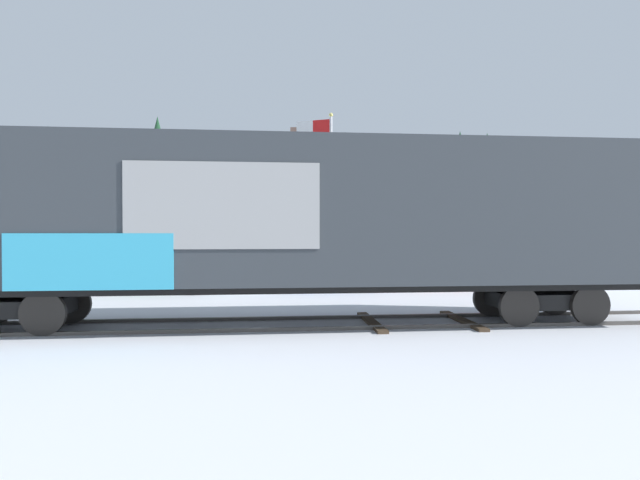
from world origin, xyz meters
TOP-DOWN VIEW (x-y plane):
  - ground_plane at (0.00, 0.00)m, footprint 260.00×260.00m
  - track at (-0.13, 0.00)m, footprint 60.01×2.82m
  - freight_car at (-0.58, -0.00)m, footprint 17.43×3.01m
  - flagpole at (1.14, 10.51)m, footprint 1.57×0.77m
  - hillside at (0.01, 72.60)m, footprint 150.01×37.44m
  - parked_car_green at (-5.28, 6.78)m, footprint 4.43×2.03m
  - parked_car_blue at (0.51, 6.96)m, footprint 4.39×2.10m
  - parked_car_red at (5.34, 7.19)m, footprint 4.76×2.22m

SIDE VIEW (x-z plane):
  - ground_plane at x=0.00m, z-range 0.00..0.00m
  - track at x=-0.13m, z-range 0.00..0.08m
  - parked_car_blue at x=0.51m, z-range 0.03..1.62m
  - parked_car_red at x=5.34m, z-range 0.01..1.64m
  - parked_car_green at x=-5.28m, z-range 0.00..1.81m
  - freight_car at x=-0.58m, z-range 0.31..4.69m
  - flagpole at x=1.14m, z-range 1.26..8.61m
  - hillside at x=0.01m, z-range -2.20..16.15m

